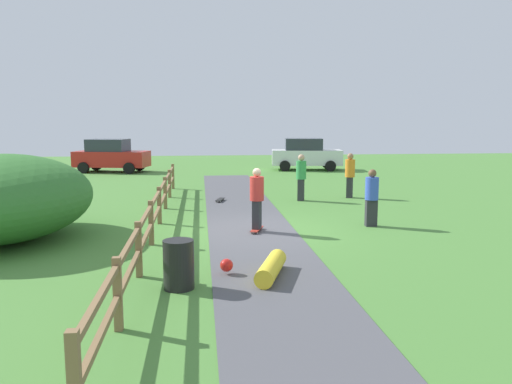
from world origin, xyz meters
TOP-DOWN VIEW (x-y plane):
  - ground_plane at (0.00, 0.00)m, footprint 60.00×60.00m
  - asphalt_path at (0.00, 0.00)m, footprint 2.40×28.00m
  - wooden_fence at (-2.60, 0.00)m, footprint 0.12×18.12m
  - bush_large at (-6.44, -0.33)m, footprint 4.47×5.37m
  - trash_bin at (-1.80, -4.64)m, footprint 0.56×0.56m
  - skater_riding at (0.13, -0.17)m, footprint 0.49×0.82m
  - skater_fallen at (-0.12, -4.19)m, footprint 1.39×1.58m
  - skateboard_loose at (-0.67, 5.14)m, footprint 0.40×0.82m
  - bystander_orange at (4.44, 5.61)m, footprint 0.51×0.51m
  - bystander_blue at (3.49, 0.28)m, footprint 0.38×0.38m
  - bystander_green at (2.39, 5.10)m, footprint 0.50×0.50m
  - parked_car_red at (-6.57, 16.76)m, footprint 4.47×2.68m
  - parked_car_white at (5.01, 16.76)m, footprint 4.38×2.40m

SIDE VIEW (x-z plane):
  - ground_plane at x=0.00m, z-range 0.00..0.00m
  - asphalt_path at x=0.00m, z-range 0.00..0.02m
  - skateboard_loose at x=-0.67m, z-range 0.05..0.13m
  - skater_fallen at x=-0.12m, z-range 0.02..0.38m
  - trash_bin at x=-1.80m, z-range 0.00..0.90m
  - wooden_fence at x=-2.60m, z-range 0.12..1.22m
  - bystander_blue at x=3.49m, z-range 0.08..1.73m
  - parked_car_red at x=-6.57m, z-range 0.00..1.92m
  - parked_car_white at x=5.01m, z-range 0.00..1.92m
  - bystander_orange at x=4.44m, z-range 0.09..1.84m
  - bystander_green at x=2.39m, z-range 0.09..1.85m
  - skater_riding at x=0.13m, z-range 0.12..1.86m
  - bush_large at x=-6.44m, z-range 0.00..2.19m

